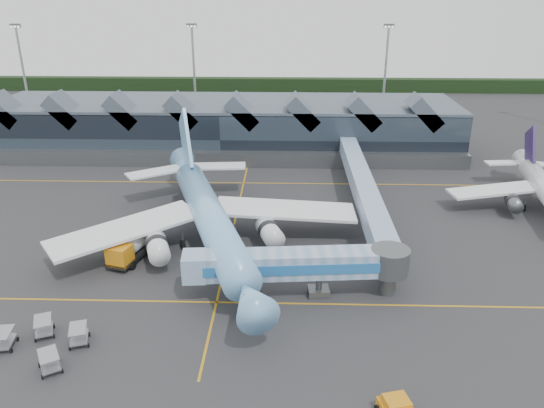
{
  "coord_description": "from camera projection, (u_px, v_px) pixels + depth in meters",
  "views": [
    {
      "loc": [
        7.22,
        -55.03,
        30.85
      ],
      "look_at": [
        5.38,
        6.96,
        5.0
      ],
      "focal_mm": 35.0,
      "sensor_mm": 36.0,
      "label": 1
    }
  ],
  "objects": [
    {
      "name": "ground",
      "position": [
        225.0,
        265.0,
        62.84
      ],
      "size": [
        260.0,
        260.0,
        0.0
      ],
      "primitive_type": "plane",
      "color": "#272729",
      "rests_on": "ground"
    },
    {
      "name": "taxi_stripes",
      "position": [
        233.0,
        229.0,
        72.06
      ],
      "size": [
        120.0,
        60.0,
        0.01
      ],
      "color": "#C28A16",
      "rests_on": "ground"
    },
    {
      "name": "tree_line_far",
      "position": [
        265.0,
        85.0,
        163.55
      ],
      "size": [
        260.0,
        4.0,
        4.0
      ],
      "primitive_type": "cube",
      "color": "black",
      "rests_on": "ground"
    },
    {
      "name": "terminal",
      "position": [
        225.0,
        126.0,
        104.79
      ],
      "size": [
        90.0,
        22.25,
        12.52
      ],
      "color": "black",
      "rests_on": "ground"
    },
    {
      "name": "light_masts",
      "position": [
        351.0,
        75.0,
        115.4
      ],
      "size": [
        132.4,
        42.56,
        22.45
      ],
      "color": "#969A9E",
      "rests_on": "ground"
    },
    {
      "name": "main_airliner",
      "position": [
        208.0,
        214.0,
        66.18
      ],
      "size": [
        37.44,
        44.08,
        14.57
      ],
      "rotation": [
        0.0,
        0.0,
        0.33
      ],
      "color": "#77BBF2",
      "rests_on": "ground"
    },
    {
      "name": "jet_bridge",
      "position": [
        310.0,
        265.0,
        55.26
      ],
      "size": [
        23.74,
        5.38,
        5.4
      ],
      "rotation": [
        0.0,
        0.0,
        0.09
      ],
      "color": "#749EC2",
      "rests_on": "ground"
    },
    {
      "name": "fuel_truck",
      "position": [
        138.0,
        241.0,
        64.53
      ],
      "size": [
        5.08,
        10.1,
        3.39
      ],
      "rotation": [
        0.0,
        0.0,
        -0.29
      ],
      "color": "black",
      "rests_on": "ground"
    },
    {
      "name": "baggage_carts",
      "position": [
        44.0,
        340.0,
        48.13
      ],
      "size": [
        8.6,
        7.74,
        1.68
      ],
      "rotation": [
        0.0,
        0.0,
        0.29
      ],
      "color": "#9C9DA4",
      "rests_on": "ground"
    }
  ]
}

